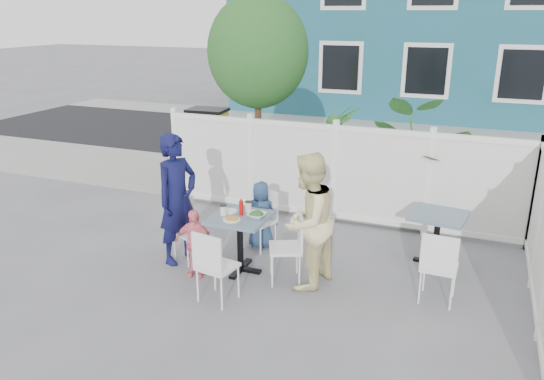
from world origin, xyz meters
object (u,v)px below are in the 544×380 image
at_px(chair_left, 187,225).
at_px(man, 177,199).
at_px(utility_cabinet, 209,144).
at_px(chair_right, 292,242).
at_px(chair_back, 263,215).
at_px(woman, 307,221).
at_px(main_table, 240,229).
at_px(chair_near, 213,262).
at_px(boy, 261,215).
at_px(toddler, 194,243).
at_px(spare_table, 438,226).

relative_size(chair_left, man, 0.48).
distance_m(utility_cabinet, chair_left, 4.00).
height_order(chair_right, chair_back, chair_right).
xyz_separation_m(utility_cabinet, chair_right, (3.17, -3.73, -0.13)).
bearing_deg(woman, main_table, -79.66).
relative_size(chair_near, boy, 0.92).
height_order(chair_left, chair_right, chair_right).
height_order(chair_near, toddler, toddler).
distance_m(chair_near, toddler, 0.76).
bearing_deg(spare_table, woman, -140.95).
bearing_deg(toddler, woman, 5.32).
bearing_deg(chair_back, toddler, 88.01).
bearing_deg(man, chair_right, -73.14).
relative_size(chair_right, chair_near, 1.01).
bearing_deg(chair_left, spare_table, 132.60).
height_order(utility_cabinet, woman, woman).
distance_m(chair_right, boy, 1.12).
bearing_deg(chair_right, chair_back, 18.01).
height_order(man, woman, man).
distance_m(main_table, man, 0.95).
xyz_separation_m(main_table, chair_back, (-0.01, 0.80, -0.10)).
xyz_separation_m(chair_left, chair_right, (1.55, -0.08, 0.04)).
distance_m(chair_back, toddler, 1.24).
relative_size(spare_table, toddler, 0.86).
relative_size(chair_left, chair_back, 1.00).
distance_m(utility_cabinet, chair_near, 5.24).
xyz_separation_m(woman, toddler, (-1.41, -0.29, -0.40)).
height_order(chair_left, chair_near, chair_near).
distance_m(chair_back, boy, 0.04).
distance_m(man, woman, 1.83).
bearing_deg(man, woman, -74.48).
height_order(utility_cabinet, man, man).
height_order(utility_cabinet, boy, utility_cabinet).
xyz_separation_m(man, boy, (0.86, 0.83, -0.40)).
bearing_deg(toddler, chair_back, 61.00).
bearing_deg(toddler, spare_table, 20.75).
bearing_deg(main_table, utility_cabinet, 123.34).
bearing_deg(chair_left, boy, 157.73).
height_order(chair_near, boy, boy).
height_order(utility_cabinet, chair_left, utility_cabinet).
distance_m(main_table, chair_left, 0.84).
bearing_deg(chair_back, main_table, 111.38).
relative_size(spare_table, boy, 0.80).
bearing_deg(boy, toddler, 54.72).
distance_m(spare_table, toddler, 3.21).
xyz_separation_m(main_table, woman, (0.93, -0.05, 0.26)).
xyz_separation_m(utility_cabinet, toddler, (1.97, -4.07, -0.21)).
height_order(chair_right, woman, woman).
xyz_separation_m(spare_table, chair_back, (-2.38, -0.32, -0.07)).
height_order(utility_cabinet, chair_back, utility_cabinet).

